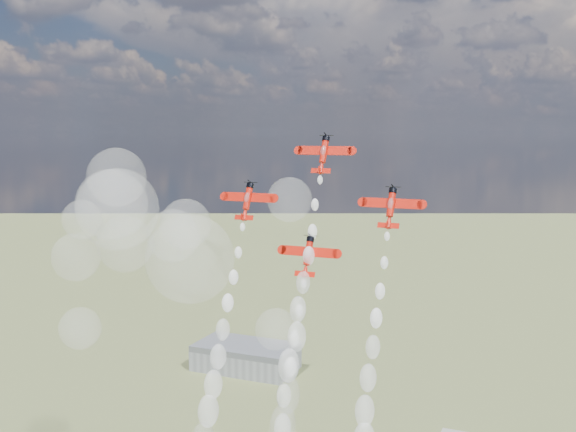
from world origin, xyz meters
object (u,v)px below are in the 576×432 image
(hangar, at_px, (246,357))
(plane_left, at_px, (247,200))
(plane_right, at_px, (391,207))
(plane_slot, at_px, (308,255))

(hangar, height_order, plane_left, plane_left)
(plane_right, bearing_deg, plane_slot, -164.31)
(plane_right, bearing_deg, hangar, 124.44)
(plane_left, relative_size, plane_slot, 1.00)
(hangar, height_order, plane_right, plane_right)
(plane_right, distance_m, plane_slot, 18.32)
(hangar, bearing_deg, plane_slot, -59.70)
(hangar, xyz_separation_m, plane_right, (118.31, -172.54, 99.38))
(plane_slot, bearing_deg, plane_left, 164.31)
(hangar, relative_size, plane_right, 4.37)
(plane_right, bearing_deg, plane_left, 180.00)
(plane_left, distance_m, plane_slot, 18.32)
(hangar, bearing_deg, plane_right, -55.56)
(hangar, height_order, plane_slot, plane_slot)
(plane_left, bearing_deg, plane_slot, -15.69)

